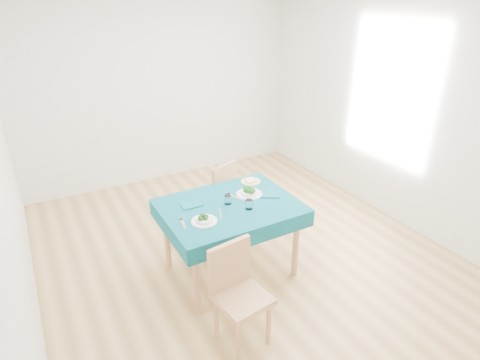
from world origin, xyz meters
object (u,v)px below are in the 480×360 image
bowl_far (249,191)px  side_plate (251,181)px  chair_near (242,294)px  bowl_near (204,218)px  chair_far (214,191)px  table (230,239)px

bowl_far → side_plate: 0.29m
chair_near → bowl_near: bearing=82.6°
chair_far → side_plate: bearing=89.5°
side_plate → table: bearing=-142.3°
table → chair_far: bearing=74.5°
chair_far → bowl_near: chair_far is taller
bowl_near → bowl_far: bearing=22.3°
bowl_far → side_plate: bearing=56.4°
chair_far → bowl_far: size_ratio=3.68×
bowl_far → table: bearing=-161.7°
table → bowl_near: 0.55m
table → chair_near: bearing=-112.1°
table → bowl_far: (0.26, 0.09, 0.42)m
bowl_near → bowl_far: size_ratio=0.89×
chair_far → bowl_far: chair_far is taller
bowl_near → bowl_far: 0.65m
chair_far → side_plate: 0.61m
chair_near → bowl_far: bearing=49.7°
table → side_plate: (0.42, 0.33, 0.38)m
chair_near → bowl_far: 1.14m
side_plate → bowl_far: bearing=-123.6°
table → bowl_far: bowl_far is taller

